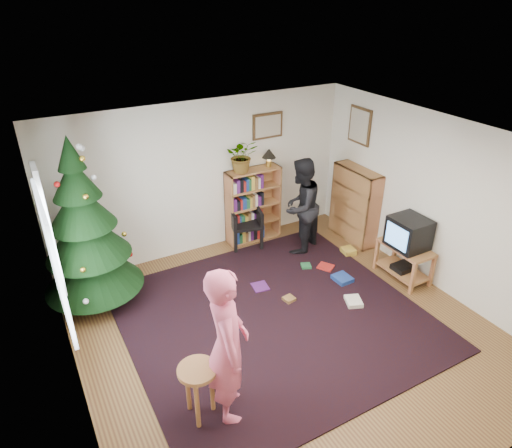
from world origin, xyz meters
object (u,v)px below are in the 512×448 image
stool (198,380)px  table_lamp (269,154)px  bookshelf_back (253,204)px  picture_back (268,126)px  crt_tv (409,233)px  armchair (243,217)px  potted_plant (242,156)px  tv_stand (404,259)px  christmas_tree (86,239)px  person_standing (227,345)px  picture_right (360,126)px  person_by_chair (301,206)px  bookshelf_right (355,204)px

stool → table_lamp: size_ratio=2.16×
bookshelf_back → table_lamp: bearing=0.0°
picture_back → bookshelf_back: (-0.35, -0.14, -1.29)m
crt_tv → table_lamp: table_lamp is taller
table_lamp → armchair: bearing=-175.5°
bookshelf_back → stool: bearing=-127.1°
potted_plant → tv_stand: bearing=-53.3°
potted_plant → stool: bearing=-124.6°
tv_stand → table_lamp: 2.71m
christmas_tree → tv_stand: christmas_tree is taller
christmas_tree → stool: christmas_tree is taller
christmas_tree → person_standing: 2.73m
picture_back → picture_right: picture_right is taller
picture_right → person_by_chair: bearing=-174.4°
crt_tv → potted_plant: potted_plant is taller
person_by_chair → bookshelf_back: bearing=-82.9°
christmas_tree → crt_tv: christmas_tree is taller
picture_right → potted_plant: size_ratio=1.09×
picture_back → table_lamp: picture_back is taller
picture_back → picture_right: 1.51m
tv_stand → stool: stool is taller
picture_back → table_lamp: size_ratio=1.78×
picture_back → bookshelf_back: size_ratio=0.42×
picture_right → christmas_tree: size_ratio=0.25×
bookshelf_right → stool: bearing=119.9°
bookshelf_right → person_by_chair: size_ratio=0.80×
armchair → person_by_chair: bearing=-27.9°
picture_right → potted_plant: 2.00m
armchair → picture_right: bearing=-1.1°
armchair → table_lamp: bearing=19.6°
person_by_chair → table_lamp: size_ratio=5.23×
crt_tv → table_lamp: size_ratio=1.70×
tv_stand → picture_back: bearing=114.9°
picture_right → crt_tv: bearing=-99.3°
armchair → bookshelf_back: bearing=25.6°
crt_tv → armchair: (-1.64, 2.12, -0.28)m
crt_tv → armchair: 2.70m
bookshelf_back → crt_tv: size_ratio=2.46×
person_by_chair → bookshelf_right: bearing=145.5°
tv_stand → crt_tv: 0.46m
bookshelf_back → stool: bookshelf_back is taller
tv_stand → person_standing: (-3.40, -0.92, 0.56)m
table_lamp → crt_tv: bearing=-62.8°
tv_stand → christmas_tree: bearing=158.3°
armchair → stool: size_ratio=1.39×
picture_back → bookshelf_back: 1.34m
crt_tv → stool: (-3.70, -0.86, -0.26)m
picture_back → table_lamp: (-0.05, -0.13, -0.44)m
bookshelf_back → armchair: size_ratio=1.40×
tv_stand → person_standing: person_standing is taller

